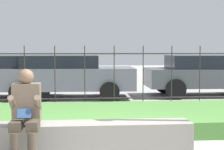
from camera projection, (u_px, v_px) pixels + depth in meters
name	position (u px, v px, depth m)	size (l,w,h in m)	color
stone_bench	(92.00, 141.00, 5.48)	(2.92, 0.49, 0.49)	gray
person_seated_reader	(26.00, 112.00, 5.08)	(0.42, 0.73, 1.29)	black
grass_berm	(105.00, 119.00, 7.58)	(10.81, 2.74, 0.30)	#569342
iron_fence	(100.00, 77.00, 9.31)	(8.81, 0.03, 1.64)	#332D28
car_parked_right	(205.00, 74.00, 12.44)	(4.00, 2.01, 1.35)	#4C5156
car_parked_center	(65.00, 75.00, 11.85)	(4.34, 2.05, 1.36)	slate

